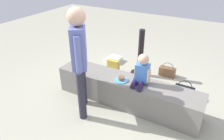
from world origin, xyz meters
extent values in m
plane|color=#A9A791|center=(0.00, 0.00, 0.00)|extent=(12.00, 12.00, 0.00)
cube|color=slate|center=(0.00, 0.00, 0.22)|extent=(2.38, 0.47, 0.45)
cylinder|color=#241741|center=(0.17, -0.07, 0.49)|extent=(0.12, 0.26, 0.08)
cylinder|color=#241741|center=(0.28, -0.09, 0.49)|extent=(0.12, 0.26, 0.08)
cube|color=#4982DA|center=(0.24, 0.03, 0.63)|extent=(0.23, 0.17, 0.28)
sphere|color=#DBAD8C|center=(0.24, 0.03, 0.85)|extent=(0.16, 0.16, 0.16)
cylinder|color=#DBAD8C|center=(0.13, 0.05, 0.62)|extent=(0.05, 0.05, 0.21)
cylinder|color=#DBAD8C|center=(0.36, 0.00, 0.62)|extent=(0.05, 0.05, 0.21)
cylinder|color=#2A2837|center=(-0.40, -0.64, 0.39)|extent=(0.12, 0.12, 0.77)
cylinder|color=#2A2837|center=(-0.61, -0.34, 0.39)|extent=(0.12, 0.12, 0.77)
cube|color=#636EB3|center=(-0.51, -0.49, 1.07)|extent=(0.35, 0.38, 0.59)
sphere|color=#DBAD8C|center=(-0.51, -0.49, 1.49)|extent=(0.25, 0.25, 0.25)
cylinder|color=#636EB3|center=(-0.41, -0.63, 1.01)|extent=(0.09, 0.09, 0.56)
cylinder|color=#636EB3|center=(-0.60, -0.34, 1.01)|extent=(0.09, 0.09, 0.56)
cylinder|color=#4CA5D8|center=(-0.06, -0.06, 0.45)|extent=(0.22, 0.22, 0.01)
cylinder|color=#865F44|center=(-0.06, -0.06, 0.48)|extent=(0.10, 0.10, 0.05)
cylinder|color=brown|center=(-0.06, -0.06, 0.51)|extent=(0.10, 0.10, 0.01)
cube|color=silver|center=(0.00, -0.07, 0.46)|extent=(0.11, 0.04, 0.00)
cube|color=gold|center=(-0.64, 0.72, 0.16)|extent=(0.24, 0.10, 0.33)
torus|color=white|center=(-0.69, 0.72, 0.33)|extent=(0.09, 0.01, 0.09)
torus|color=white|center=(-0.59, 0.72, 0.33)|extent=(0.09, 0.01, 0.09)
cylinder|color=black|center=(-0.17, 0.99, 0.02)|extent=(0.36, 0.36, 0.04)
cylinder|color=black|center=(-0.17, 0.99, 0.50)|extent=(0.11, 0.11, 0.92)
cylinder|color=silver|center=(-0.36, 0.64, 0.08)|extent=(0.06, 0.06, 0.15)
cone|color=silver|center=(-0.36, 0.64, 0.17)|extent=(0.06, 0.06, 0.03)
cylinder|color=blue|center=(-0.36, 0.64, 0.19)|extent=(0.03, 0.03, 0.02)
cylinder|color=red|center=(0.48, 0.67, 0.06)|extent=(0.09, 0.09, 0.12)
cube|color=white|center=(-0.92, 1.28, 0.05)|extent=(0.31, 0.29, 0.10)
cube|color=black|center=(0.80, 0.65, 0.10)|extent=(0.33, 0.11, 0.20)
torus|color=black|center=(0.80, 0.65, 0.20)|extent=(0.24, 0.01, 0.24)
cube|color=brown|center=(0.34, 1.22, 0.09)|extent=(0.32, 0.14, 0.18)
torus|color=brown|center=(0.34, 1.22, 0.18)|extent=(0.23, 0.01, 0.23)
camera|label=1|loc=(1.17, -2.53, 2.15)|focal=33.22mm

